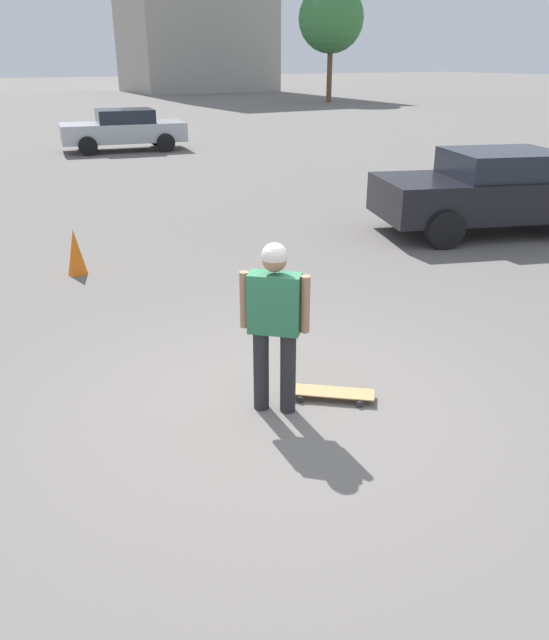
% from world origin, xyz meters
% --- Properties ---
extents(ground_plane, '(220.00, 220.00, 0.00)m').
position_xyz_m(ground_plane, '(0.00, 0.00, 0.00)').
color(ground_plane, slate).
extents(person, '(0.48, 0.45, 1.60)m').
position_xyz_m(person, '(0.00, 0.00, 0.94)').
color(person, '#262628').
rests_on(person, ground_plane).
extents(skateboard, '(0.78, 0.69, 0.07)m').
position_xyz_m(skateboard, '(0.57, -0.11, 0.06)').
color(skateboard, tan).
rests_on(skateboard, ground_plane).
extents(car_parked_near, '(4.63, 3.16, 1.49)m').
position_xyz_m(car_parked_near, '(6.77, 3.51, 0.78)').
color(car_parked_near, black).
rests_on(car_parked_near, ground_plane).
extents(car_parked_far, '(4.45, 2.50, 1.39)m').
position_xyz_m(car_parked_far, '(4.35, 17.83, 0.73)').
color(car_parked_far, '#ADB2B7').
rests_on(car_parked_far, ground_plane).
extents(tree_distant, '(4.59, 4.59, 7.86)m').
position_xyz_m(tree_distant, '(25.35, 35.35, 5.54)').
color(tree_distant, brown).
rests_on(tree_distant, ground_plane).
extents(traffic_cone, '(0.29, 0.29, 0.70)m').
position_xyz_m(traffic_cone, '(-0.58, 4.90, 0.35)').
color(traffic_cone, orange).
rests_on(traffic_cone, ground_plane).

